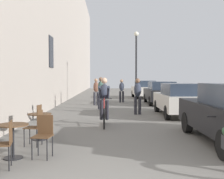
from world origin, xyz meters
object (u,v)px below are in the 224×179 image
object	(u,v)px
cafe_table_near	(13,134)
cafe_table_mid	(40,121)
cafe_chair_near_toward_street	(44,133)
pedestrian_near	(138,94)
parked_car_second	(179,99)
street_lamp	(136,58)
cafe_chair_near_toward_wall	(5,141)
pedestrian_mid	(101,91)
pedestrian_far	(96,90)
cafe_chair_mid_toward_wall	(36,125)
parked_car_fourth	(144,89)
pedestrian_furthest	(122,89)
parked_car_third	(160,92)
cyclist_on_bicycle	(104,103)
cafe_chair_mid_toward_street	(43,117)

from	to	relation	value
cafe_table_near	cafe_table_mid	world-z (taller)	same
cafe_chair_near_toward_street	pedestrian_near	bearing A→B (deg)	68.02
parked_car_second	pedestrian_near	bearing A→B (deg)	163.69
street_lamp	parked_car_second	xyz separation A→B (m)	(1.22, -6.68, -2.35)
cafe_table_near	cafe_chair_near_toward_wall	world-z (taller)	cafe_chair_near_toward_wall
pedestrian_mid	pedestrian_far	xyz separation A→B (m)	(-0.35, 2.26, -0.04)
cafe_chair_mid_toward_wall	parked_car_fourth	distance (m)	17.38
cafe_table_mid	pedestrian_far	size ratio (longest dim) A/B	0.43
pedestrian_furthest	parked_car_third	world-z (taller)	pedestrian_furthest
cafe_table_mid	street_lamp	size ratio (longest dim) A/B	0.15
parked_car_third	parked_car_fourth	distance (m)	5.68
cyclist_on_bicycle	parked_car_fourth	bearing A→B (deg)	76.35
parked_car_third	parked_car_fourth	size ratio (longest dim) A/B	1.00
cafe_chair_near_toward_wall	parked_car_third	bearing A→B (deg)	66.96
cafe_chair_near_toward_street	cyclist_on_bicycle	world-z (taller)	cyclist_on_bicycle
cafe_chair_mid_toward_street	street_lamp	distance (m)	11.72
street_lamp	parked_car_third	xyz separation A→B (m)	(1.45, -1.11, -2.34)
cafe_table_near	cafe_chair_near_toward_wall	size ratio (longest dim) A/B	0.81
cafe_chair_near_toward_wall	cyclist_on_bicycle	size ratio (longest dim) A/B	0.51
pedestrian_near	street_lamp	world-z (taller)	street_lamp
cafe_chair_near_toward_street	parked_car_fourth	xyz separation A→B (m)	(4.58, 17.63, 0.26)
cyclist_on_bicycle	parked_car_third	distance (m)	8.79
cafe_table_near	cafe_table_mid	size ratio (longest dim) A/B	1.00
parked_car_second	pedestrian_furthest	bearing A→B (deg)	107.22
parked_car_second	cafe_chair_near_toward_wall	bearing A→B (deg)	-125.90
street_lamp	cafe_chair_mid_toward_street	bearing A→B (deg)	-110.26
cafe_chair_near_toward_wall	parked_car_third	size ratio (longest dim) A/B	0.21
pedestrian_mid	street_lamp	world-z (taller)	street_lamp
cafe_table_mid	pedestrian_furthest	size ratio (longest dim) A/B	0.44
cafe_chair_mid_toward_street	cyclist_on_bicycle	bearing A→B (deg)	41.06
cafe_chair_near_toward_street	pedestrian_furthest	size ratio (longest dim) A/B	0.55
cafe_chair_mid_toward_wall	cyclist_on_bicycle	world-z (taller)	cyclist_on_bicycle
cafe_chair_near_toward_wall	cafe_chair_mid_toward_wall	xyz separation A→B (m)	(0.13, 1.72, 0.00)
cafe_table_near	cafe_chair_near_toward_street	xyz separation A→B (m)	(0.62, 0.08, -0.00)
cyclist_on_bicycle	parked_car_third	size ratio (longest dim) A/B	0.42
cafe_table_near	pedestrian_far	distance (m)	11.51
pedestrian_near	pedestrian_mid	xyz separation A→B (m)	(-1.76, 2.17, 0.04)
cafe_chair_near_toward_street	pedestrian_far	distance (m)	11.38
street_lamp	pedestrian_mid	bearing A→B (deg)	-120.66
cafe_chair_mid_toward_street	street_lamp	xyz separation A→B (m)	(3.96, 10.72, 2.59)
cyclist_on_bicycle	pedestrian_near	distance (m)	3.37
cafe_chair_mid_toward_street	cafe_table_near	bearing A→B (deg)	-91.39
pedestrian_near	pedestrian_furthest	xyz separation A→B (m)	(-0.38, 6.56, -0.04)
pedestrian_furthest	street_lamp	distance (m)	2.44
cafe_chair_near_toward_street	pedestrian_near	world-z (taller)	pedestrian_near
cafe_table_mid	cafe_chair_mid_toward_street	world-z (taller)	cafe_chair_mid_toward_street
cafe_chair_near_toward_wall	pedestrian_near	xyz separation A→B (m)	(3.34, 7.66, 0.43)
cafe_chair_mid_toward_street	parked_car_third	world-z (taller)	parked_car_third
cafe_chair_near_toward_street	parked_car_second	world-z (taller)	parked_car_second
cafe_chair_mid_toward_wall	cafe_table_mid	bearing A→B (deg)	96.20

